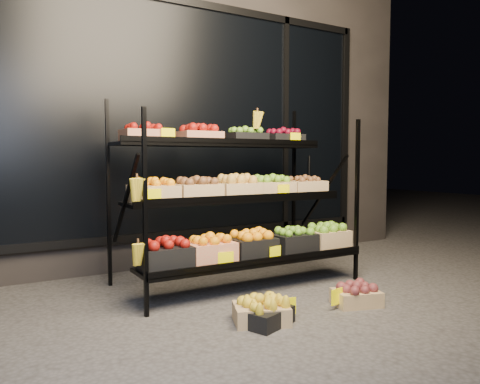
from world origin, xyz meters
TOP-DOWN VIEW (x-y plane):
  - ground at (0.00, 0.00)m, footprint 24.00×24.00m
  - building at (0.00, 2.59)m, footprint 6.00×2.08m
  - display_rack at (-0.01, 0.60)m, footprint 2.18×1.02m
  - tag_floor_a at (-0.20, -0.40)m, footprint 0.13×0.01m
  - tag_floor_b at (0.26, -0.40)m, footprint 0.13×0.01m
  - floor_crate_left at (-0.39, -0.35)m, footprint 0.45×0.39m
  - floor_crate_midleft at (-0.38, -0.40)m, footprint 0.41×0.36m
  - floor_crate_midright at (0.47, -0.40)m, footprint 0.40×0.34m

SIDE VIEW (x-z plane):
  - ground at x=0.00m, z-range 0.00..0.00m
  - tag_floor_a at x=-0.20m, z-range 0.00..0.12m
  - tag_floor_b at x=0.26m, z-range 0.00..0.12m
  - floor_crate_midright at x=0.47m, z-range -0.01..0.18m
  - floor_crate_midleft at x=-0.38m, z-range -0.01..0.18m
  - floor_crate_left at x=-0.39m, z-range -0.01..0.19m
  - display_rack at x=-0.01m, z-range -0.07..1.64m
  - building at x=0.00m, z-range 0.00..3.50m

